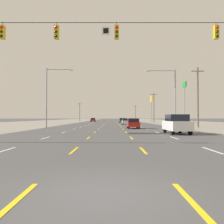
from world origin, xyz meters
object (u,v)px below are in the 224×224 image
Objects in this scene: pole_sign_right_row_1 at (186,91)px; sedan_far_left_far at (94,120)px; hatchback_inner_right_near at (134,123)px; pole_sign_right_row_2 at (153,102)px; sedan_inner_right_mid at (127,121)px; suv_far_right_nearest at (178,124)px; sedan_inner_right_midfar at (123,120)px; streetlight_left_row_0 at (51,93)px; streetlight_right_row_0 at (173,93)px.

sedan_far_left_far is at bearing 124.29° from pole_sign_right_row_1.
pole_sign_right_row_2 reaches higher than hatchback_inner_right_near.
hatchback_inner_right_near is 0.38× the size of pole_sign_right_row_1.
suv_far_right_nearest is at bearing -83.99° from sedan_inner_right_mid.
pole_sign_right_row_1 is (10.88, 33.75, 6.95)m from suv_far_right_nearest.
sedan_inner_right_midfar is 13.53m from pole_sign_right_row_2.
pole_sign_right_row_1 is at bearing 7.26° from sedan_inner_right_mid.
pole_sign_right_row_1 reaches higher than sedan_inner_right_midfar.
streetlight_left_row_0 is at bearing 173.15° from hatchback_inner_right_near.
pole_sign_right_row_1 is 1.12× the size of pole_sign_right_row_2.
hatchback_inner_right_near reaches higher than sedan_inner_right_midfar.
hatchback_inner_right_near is (-3.44, 11.76, -0.24)m from suv_far_right_nearest.
sedan_inner_right_mid is at bearing -110.73° from pole_sign_right_row_2.
pole_sign_right_row_2 is at bearing 83.24° from suv_far_right_nearest.
sedan_inner_right_midfar is at bearing 98.72° from streetlight_right_row_0.
pole_sign_right_row_2 is (-3.83, 25.69, -0.82)m from pole_sign_right_row_1.
pole_sign_right_row_2 is 0.97× the size of streetlight_left_row_0.
sedan_inner_right_midfar is at bearing 71.90° from streetlight_left_row_0.
pole_sign_right_row_1 is (14.24, 1.81, 7.22)m from sedan_inner_right_mid.
streetlight_left_row_0 is at bearing -117.05° from pole_sign_right_row_2.
pole_sign_right_row_1 is at bearing -54.38° from sedan_inner_right_midfar.
streetlight_left_row_0 reaches higher than streetlight_right_row_0.
pole_sign_right_row_1 is 1.09× the size of streetlight_left_row_0.
streetlight_left_row_0 reaches higher than sedan_inner_right_mid.
suv_far_right_nearest reaches higher than sedan_inner_right_mid.
sedan_inner_right_mid is at bearing -172.74° from pole_sign_right_row_1.
sedan_inner_right_mid is at bearing 96.01° from suv_far_right_nearest.
streetlight_left_row_0 is at bearing -125.23° from sedan_inner_right_mid.
streetlight_left_row_0 is 19.34m from streetlight_right_row_0.
sedan_inner_right_midfar is 0.44× the size of pole_sign_right_row_1.
pole_sign_right_row_2 is at bearing 84.78° from streetlight_right_row_0.
streetlight_right_row_0 is at bearing 77.98° from suv_far_right_nearest.
hatchback_inner_right_near is at bearing 106.29° from suv_far_right_nearest.
streetlight_left_row_0 is at bearing -108.10° from sedan_inner_right_midfar.
sedan_inner_right_midfar is at bearing 89.87° from hatchback_inner_right_near.
hatchback_inner_right_near is 20.18m from sedan_inner_right_mid.
suv_far_right_nearest is 1.09× the size of sedan_far_left_far.
streetlight_right_row_0 is at bearing -95.22° from pole_sign_right_row_2.
streetlight_right_row_0 is (16.85, -56.93, 4.72)m from sedan_far_left_far.
sedan_inner_right_midfar is 0.47× the size of streetlight_left_row_0.
sedan_inner_right_mid is 23.27m from streetlight_left_row_0.
hatchback_inner_right_near is at bearing -102.40° from pole_sign_right_row_2.
hatchback_inner_right_near is 7.99m from streetlight_right_row_0.
suv_far_right_nearest is 1.26× the size of hatchback_inner_right_near.
suv_far_right_nearest is 12.25m from hatchback_inner_right_near.
streetlight_left_row_0 reaches higher than sedan_far_left_far.
sedan_inner_right_midfar is 42.63m from streetlight_left_row_0.
streetlight_right_row_0 is at bearing -111.50° from pole_sign_right_row_1.
suv_far_right_nearest is at bearing -86.44° from sedan_inner_right_midfar.
sedan_inner_right_mid is 1.00× the size of sedan_far_left_far.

